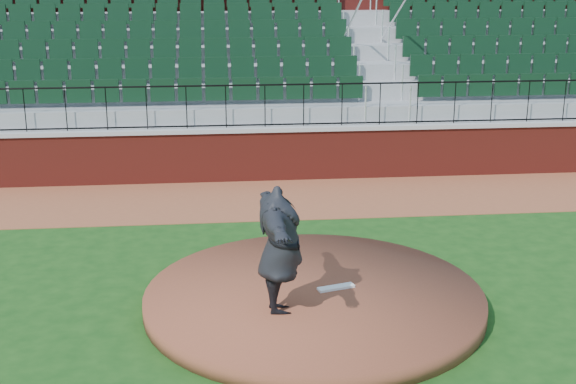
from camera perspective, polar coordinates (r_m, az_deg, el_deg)
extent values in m
plane|color=#174213|center=(12.20, 0.70, -7.87)|extent=(90.00, 90.00, 0.00)
cube|color=brown|center=(17.24, -1.28, -0.45)|extent=(34.00, 3.20, 0.01)
cube|color=maroon|center=(18.62, -1.68, 2.73)|extent=(34.00, 0.35, 1.20)
cube|color=#B7B7B7|center=(18.47, -1.70, 4.68)|extent=(34.00, 0.45, 0.10)
cube|color=maroon|center=(23.71, -2.69, 10.97)|extent=(34.00, 0.50, 5.50)
cylinder|color=brown|center=(11.90, 1.92, -7.88)|extent=(5.16, 5.16, 0.25)
cube|color=white|center=(11.94, 3.56, -7.04)|extent=(0.60, 0.30, 0.04)
imported|color=black|center=(10.84, -0.60, -4.29)|extent=(0.69, 2.32, 1.87)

